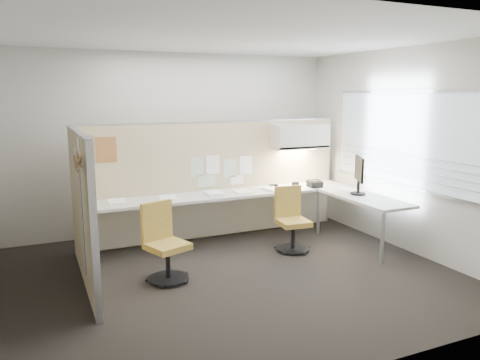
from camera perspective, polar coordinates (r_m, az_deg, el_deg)
name	(u,v)px	position (r m, az deg, el deg)	size (l,w,h in m)	color
floor	(221,277)	(5.76, -2.29, -11.73)	(5.50, 4.50, 0.01)	black
ceiling	(219,35)	(5.37, -2.52, 17.26)	(5.50, 4.50, 0.01)	white
wall_back	(168,143)	(7.51, -8.81, 4.46)	(5.50, 0.02, 2.80)	beige
wall_front	(337,202)	(3.43, 11.69, -2.68)	(5.50, 0.02, 2.80)	beige
wall_right	(404,150)	(6.89, 19.41, 3.46)	(0.02, 4.50, 2.80)	beige
window_pane	(404,139)	(6.85, 19.33, 4.70)	(0.01, 2.80, 1.30)	#ABB9C6
partition_back	(215,180)	(7.14, -3.03, 0.00)	(4.10, 0.06, 1.75)	beige
partition_left	(82,209)	(5.62, -18.69, -3.40)	(0.06, 2.20, 1.75)	beige
desk	(251,201)	(6.92, 1.35, -2.64)	(4.00, 2.07, 0.73)	beige
overhead_bin	(300,136)	(7.46, 7.27, 5.31)	(0.90, 0.36, 0.38)	beige
task_light_strip	(299,150)	(7.48, 7.23, 3.71)	(0.60, 0.06, 0.02)	#FFEABF
pinned_papers	(221,170)	(7.11, -2.35, 1.26)	(1.01, 0.00, 0.47)	#8CBF8C
poster	(106,150)	(6.63, -16.01, 3.57)	(0.28, 0.00, 0.35)	orange
chair_left	(164,245)	(5.60, -9.24, -7.81)	(0.54, 0.56, 0.91)	black
chair_right	(291,221)	(6.61, 6.27, -5.02)	(0.46, 0.47, 0.88)	black
monitor	(359,173)	(6.93, 14.30, 0.84)	(0.27, 0.48, 0.55)	black
phone	(314,184)	(7.41, 9.06, -0.46)	(0.21, 0.20, 0.12)	black
stapler	(273,186)	(7.31, 4.09, -0.71)	(0.14, 0.04, 0.05)	black
tape_dispenser	(295,184)	(7.48, 6.76, -0.47)	(0.10, 0.06, 0.06)	black
coat_hook	(79,174)	(4.67, -19.03, 0.66)	(0.18, 0.45, 1.34)	silver
paper_stack_0	(117,202)	(6.49, -14.78, -2.57)	(0.23, 0.30, 0.03)	white
paper_stack_1	(168,198)	(6.59, -8.78, -2.17)	(0.23, 0.30, 0.02)	white
paper_stack_2	(214,193)	(6.76, -3.25, -1.65)	(0.23, 0.30, 0.05)	white
paper_stack_3	(242,191)	(6.96, 0.29, -1.39)	(0.23, 0.30, 0.02)	white
paper_stack_4	(272,189)	(7.12, 3.98, -1.10)	(0.23, 0.30, 0.03)	white
paper_stack_5	(349,190)	(7.24, 13.13, -1.18)	(0.23, 0.30, 0.02)	white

